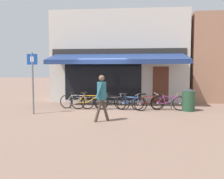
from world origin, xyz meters
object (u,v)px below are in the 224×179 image
at_px(bicycle_orange, 89,102).
at_px(bicycle_red, 148,102).
at_px(bicycle_blue, 130,103).
at_px(bicycle_black, 112,102).
at_px(pedestrian_adult, 102,93).
at_px(bicycle_purple, 168,103).
at_px(parking_sign, 33,77).
at_px(litter_bin, 189,100).
at_px(bicycle_silver, 77,101).

relative_size(bicycle_orange, bicycle_red, 1.13).
relative_size(bicycle_orange, bicycle_blue, 1.15).
xyz_separation_m(bicycle_black, pedestrian_adult, (-0.16, -2.60, 0.67)).
height_order(bicycle_black, bicycle_purple, bicycle_purple).
bearing_deg(bicycle_purple, parking_sign, -163.03).
distance_m(pedestrian_adult, litter_bin, 4.46).
relative_size(bicycle_red, bicycle_purple, 0.95).
bearing_deg(bicycle_orange, bicycle_black, 7.60).
xyz_separation_m(bicycle_blue, bicycle_purple, (1.79, 0.14, 0.01)).
relative_size(pedestrian_adult, litter_bin, 1.62).
height_order(bicycle_silver, bicycle_blue, bicycle_silver).
bearing_deg(bicycle_black, parking_sign, -145.25).
bearing_deg(bicycle_silver, pedestrian_adult, -52.65).
relative_size(bicycle_orange, pedestrian_adult, 1.08).
relative_size(bicycle_blue, bicycle_purple, 0.93).
xyz_separation_m(bicycle_orange, parking_sign, (-2.14, -1.31, 1.20)).
relative_size(bicycle_purple, pedestrian_adult, 1.01).
xyz_separation_m(pedestrian_adult, litter_bin, (3.68, 2.47, -0.50)).
bearing_deg(bicycle_red, bicycle_blue, 175.86).
height_order(bicycle_purple, litter_bin, litter_bin).
relative_size(litter_bin, parking_sign, 0.40).
xyz_separation_m(bicycle_blue, parking_sign, (-4.06, -1.28, 1.22)).
relative_size(bicycle_black, bicycle_purple, 1.01).
xyz_separation_m(bicycle_black, bicycle_red, (1.69, 0.04, -0.00)).
relative_size(bicycle_blue, bicycle_red, 0.98).
height_order(bicycle_black, pedestrian_adult, pedestrian_adult).
bearing_deg(bicycle_purple, bicycle_orange, -175.02).
height_order(bicycle_blue, pedestrian_adult, pedestrian_adult).
bearing_deg(pedestrian_adult, bicycle_silver, 112.98).
xyz_separation_m(pedestrian_adult, parking_sign, (-3.06, 1.17, 0.56)).
xyz_separation_m(bicycle_black, litter_bin, (3.52, -0.13, 0.17)).
bearing_deg(pedestrian_adult, bicycle_black, 79.11).
relative_size(bicycle_silver, bicycle_purple, 1.03).
height_order(bicycle_orange, bicycle_purple, bicycle_orange).
bearing_deg(bicycle_black, bicycle_red, 12.03).
bearing_deg(bicycle_purple, bicycle_silver, -177.80).
distance_m(bicycle_silver, bicycle_purple, 4.36).
distance_m(bicycle_orange, litter_bin, 4.59).
bearing_deg(bicycle_silver, bicycle_purple, 5.83).
height_order(bicycle_red, parking_sign, parking_sign).
distance_m(pedestrian_adult, parking_sign, 3.32).
height_order(bicycle_orange, pedestrian_adult, pedestrian_adult).
bearing_deg(bicycle_silver, bicycle_blue, 1.93).
xyz_separation_m(bicycle_silver, litter_bin, (5.25, -0.20, 0.16)).
height_order(bicycle_purple, parking_sign, parking_sign).
height_order(bicycle_blue, litter_bin, litter_bin).
relative_size(bicycle_orange, parking_sign, 0.70).
bearing_deg(bicycle_orange, parking_sign, -147.43).
bearing_deg(parking_sign, bicycle_black, 24.05).
relative_size(pedestrian_adult, parking_sign, 0.65).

